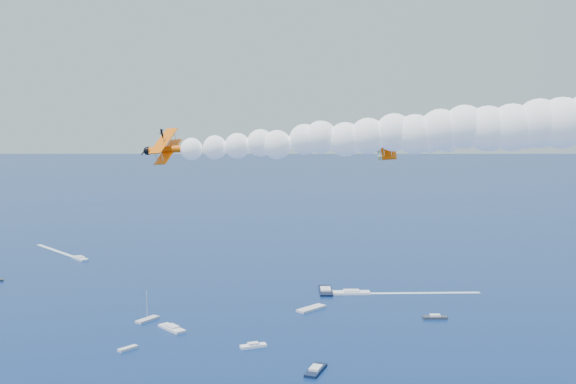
# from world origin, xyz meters

# --- Properties ---
(biplane_lead) EXTENTS (9.11, 10.98, 9.31)m
(biplane_lead) POSITION_xyz_m (22.30, 20.71, 57.93)
(biplane_lead) COLOR #DB5504
(biplane_trail) EXTENTS (7.01, 8.64, 7.07)m
(biplane_trail) POSITION_xyz_m (-4.34, 3.83, 57.81)
(biplane_trail) COLOR #F46005
(smoke_trail_trail) EXTENTS (53.14, 13.36, 9.87)m
(smoke_trail_trail) POSITION_xyz_m (21.98, 1.84, 59.79)
(smoke_trail_trail) COLOR white
(spectator_boats) EXTENTS (230.12, 189.72, 0.70)m
(spectator_boats) POSITION_xyz_m (-0.25, 105.59, 0.35)
(spectator_boats) COLOR white
(spectator_boats) RESTS_ON ground
(boat_wakes) EXTENTS (191.50, 72.55, 0.04)m
(boat_wakes) POSITION_xyz_m (-39.09, 188.55, 0.03)
(boat_wakes) COLOR white
(boat_wakes) RESTS_ON ground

